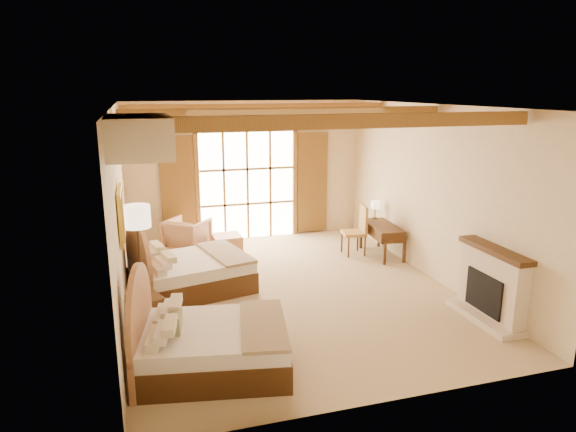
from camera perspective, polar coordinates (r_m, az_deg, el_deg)
name	(u,v)px	position (r m, az deg, el deg)	size (l,w,h in m)	color
floor	(290,290)	(9.17, 0.21, -8.23)	(7.00, 7.00, 0.00)	tan
wall_back	(247,171)	(12.03, -4.62, 5.02)	(5.50, 5.50, 0.00)	beige
wall_left	(120,213)	(8.35, -18.17, 0.33)	(7.00, 7.00, 0.00)	beige
wall_right	(433,193)	(9.83, 15.77, 2.50)	(7.00, 7.00, 0.00)	beige
ceiling	(290,106)	(8.49, 0.23, 12.17)	(7.00, 7.00, 0.00)	#B56E3B
ceiling_beams	(290,113)	(8.50, 0.23, 11.36)	(5.39, 4.60, 0.18)	olive
french_doors	(247,186)	(12.03, -4.53, 3.34)	(3.95, 0.08, 2.60)	white
fireplace	(491,288)	(8.48, 21.60, -7.48)	(0.46, 1.40, 1.16)	beige
painting	(121,214)	(7.58, -18.01, 0.17)	(0.06, 0.95, 0.75)	gold
canopy_valance	(139,136)	(6.15, -16.21, 8.57)	(0.70, 1.40, 0.45)	beige
bed_near	(202,343)	(6.70, -9.53, -13.76)	(2.11, 1.73, 1.24)	#472A13
bed_far	(183,270)	(9.19, -11.56, -5.94)	(2.23, 1.85, 1.27)	#472A13
nightstand	(144,316)	(7.82, -15.71, -10.60)	(0.48, 0.48, 0.58)	#472A13
floor_lamp	(137,224)	(7.73, -16.39, -0.87)	(0.39, 0.39, 1.84)	#342614
armchair	(187,236)	(11.27, -11.14, -2.17)	(0.81, 0.84, 0.76)	tan
ottoman	(227,245)	(11.08, -6.79, -3.18)	(0.58, 0.58, 0.43)	#B77653
desk	(382,239)	(11.10, 10.39, -2.52)	(0.64, 1.28, 0.67)	#472A13
desk_chair	(355,239)	(11.08, 7.41, -2.56)	(0.54, 0.53, 1.07)	tan
desk_lamp	(375,205)	(11.46, 9.68, 1.17)	(0.20, 0.20, 0.39)	#342614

